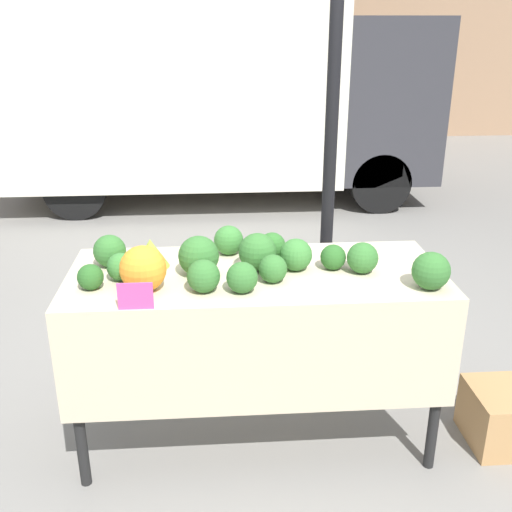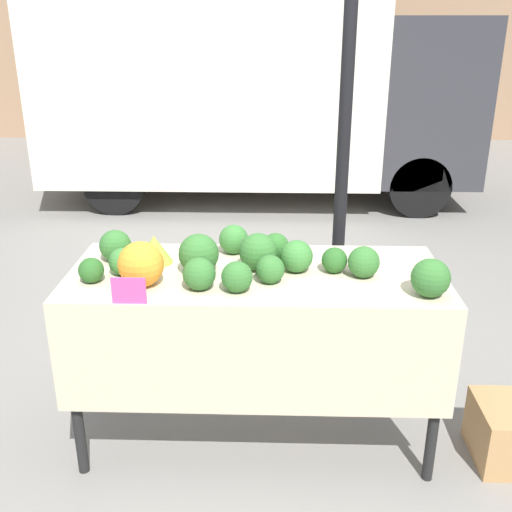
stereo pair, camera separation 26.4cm
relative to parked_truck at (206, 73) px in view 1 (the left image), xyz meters
name	(u,v)px [view 1 (the left image)]	position (x,y,z in m)	size (l,w,h in m)	color
ground_plane	(256,433)	(0.25, -4.68, -1.44)	(40.00, 40.00, 0.00)	gray
tent_pole	(331,145)	(0.70, -4.07, -0.05)	(0.07, 0.07, 2.78)	black
parked_truck	(206,73)	(0.00, 0.00, 0.00)	(4.83, 2.14, 2.74)	silver
market_table	(257,304)	(0.25, -4.74, -0.66)	(1.75, 0.73, 0.92)	beige
orange_cauliflower	(143,269)	(-0.25, -4.84, -0.43)	(0.20, 0.20, 0.20)	orange
romanesco_head	(151,253)	(-0.24, -4.57, -0.46)	(0.17, 0.17, 0.14)	#93B238
broccoli_head_0	(229,240)	(0.13, -4.43, -0.45)	(0.15, 0.15, 0.15)	#387533
broccoli_head_1	(273,269)	(0.32, -4.79, -0.46)	(0.13, 0.13, 0.13)	#336B2D
broccoli_head_2	(272,246)	(0.34, -4.51, -0.46)	(0.13, 0.13, 0.13)	#2D6628
broccoli_head_3	(257,252)	(0.26, -4.65, -0.44)	(0.18, 0.18, 0.18)	#336B2D
broccoli_head_4	(199,256)	(-0.01, -4.69, -0.43)	(0.19, 0.19, 0.19)	#336B2D
broccoli_head_5	(363,258)	(0.74, -4.72, -0.45)	(0.15, 0.15, 0.15)	#336B2D
broccoli_head_6	(333,257)	(0.61, -4.67, -0.47)	(0.12, 0.12, 0.12)	#285B23
broccoli_head_7	(242,278)	(0.17, -4.89, -0.46)	(0.14, 0.14, 0.14)	#336B2D
broccoli_head_8	(431,271)	(0.99, -4.91, -0.44)	(0.17, 0.17, 0.17)	#336B2D
broccoli_head_9	(110,251)	(-0.44, -4.55, -0.45)	(0.15, 0.15, 0.15)	#336B2D
broccoli_head_10	(203,276)	(0.01, -4.87, -0.45)	(0.14, 0.14, 0.14)	#336B2D
broccoli_head_11	(90,277)	(-0.48, -4.81, -0.47)	(0.11, 0.11, 0.11)	#285B23
broccoli_head_12	(121,267)	(-0.36, -4.72, -0.46)	(0.13, 0.13, 0.13)	#387533
broccoli_head_13	(296,255)	(0.44, -4.66, -0.45)	(0.15, 0.15, 0.15)	#387533
price_sign	(135,296)	(-0.26, -5.03, -0.47)	(0.14, 0.01, 0.12)	#EF4793
produce_crate	(512,416)	(1.54, -4.82, -1.30)	(0.44, 0.36, 0.30)	tan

